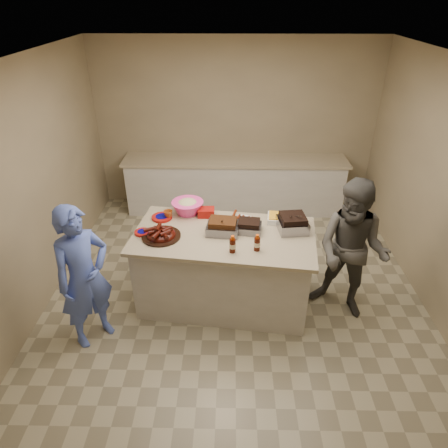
{
  "coord_description": "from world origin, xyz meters",
  "views": [
    {
      "loc": [
        -0.06,
        -3.85,
        3.26
      ],
      "look_at": [
        -0.14,
        -0.09,
        1.04
      ],
      "focal_mm": 32.0,
      "sensor_mm": 36.0,
      "label": 1
    }
  ],
  "objects_px": {
    "plastic_cup": "(168,218)",
    "bbq_bottle_a": "(232,252)",
    "rib_platter": "(161,237)",
    "guest_gray": "(340,308)",
    "coleslaw_bowl": "(188,213)",
    "bbq_bottle_b": "(257,250)",
    "mustard_bottle": "(218,222)",
    "island": "(224,300)",
    "roasting_pan": "(292,230)",
    "guest_blue": "(97,335)"
  },
  "relations": [
    {
      "from": "guest_blue",
      "to": "roasting_pan",
      "type": "bearing_deg",
      "value": -28.95
    },
    {
      "from": "island",
      "to": "roasting_pan",
      "type": "xyz_separation_m",
      "value": [
        0.76,
        0.1,
        0.94
      ]
    },
    {
      "from": "coleslaw_bowl",
      "to": "bbq_bottle_b",
      "type": "bearing_deg",
      "value": -44.47
    },
    {
      "from": "bbq_bottle_a",
      "to": "mustard_bottle",
      "type": "height_order",
      "value": "bbq_bottle_a"
    },
    {
      "from": "plastic_cup",
      "to": "bbq_bottle_a",
      "type": "bearing_deg",
      "value": -42.06
    },
    {
      "from": "bbq_bottle_a",
      "to": "guest_gray",
      "type": "xyz_separation_m",
      "value": [
        1.29,
        0.21,
        -0.94
      ]
    },
    {
      "from": "roasting_pan",
      "to": "bbq_bottle_b",
      "type": "bearing_deg",
      "value": -142.43
    },
    {
      "from": "roasting_pan",
      "to": "coleslaw_bowl",
      "type": "relative_size",
      "value": 0.83
    },
    {
      "from": "bbq_bottle_a",
      "to": "guest_gray",
      "type": "relative_size",
      "value": 0.12
    },
    {
      "from": "rib_platter",
      "to": "mustard_bottle",
      "type": "relative_size",
      "value": 3.93
    },
    {
      "from": "guest_gray",
      "to": "coleslaw_bowl",
      "type": "bearing_deg",
      "value": -166.74
    },
    {
      "from": "roasting_pan",
      "to": "bbq_bottle_a",
      "type": "bearing_deg",
      "value": -153.22
    },
    {
      "from": "island",
      "to": "rib_platter",
      "type": "distance_m",
      "value": 1.16
    },
    {
      "from": "island",
      "to": "mustard_bottle",
      "type": "relative_size",
      "value": 18.4
    },
    {
      "from": "rib_platter",
      "to": "roasting_pan",
      "type": "xyz_separation_m",
      "value": [
        1.43,
        0.17,
        0.0
      ]
    },
    {
      "from": "coleslaw_bowl",
      "to": "guest_gray",
      "type": "bearing_deg",
      "value": -18.15
    },
    {
      "from": "plastic_cup",
      "to": "guest_gray",
      "type": "height_order",
      "value": "plastic_cup"
    },
    {
      "from": "bbq_bottle_a",
      "to": "plastic_cup",
      "type": "distance_m",
      "value": 1.01
    },
    {
      "from": "rib_platter",
      "to": "bbq_bottle_a",
      "type": "height_order",
      "value": "bbq_bottle_a"
    },
    {
      "from": "mustard_bottle",
      "to": "plastic_cup",
      "type": "xyz_separation_m",
      "value": [
        -0.59,
        0.08,
        0.0
      ]
    },
    {
      "from": "rib_platter",
      "to": "bbq_bottle_b",
      "type": "bearing_deg",
      "value": -12.9
    },
    {
      "from": "bbq_bottle_b",
      "to": "plastic_cup",
      "type": "distance_m",
      "value": 1.19
    },
    {
      "from": "roasting_pan",
      "to": "plastic_cup",
      "type": "xyz_separation_m",
      "value": [
        -1.41,
        0.23,
        0.0
      ]
    },
    {
      "from": "plastic_cup",
      "to": "rib_platter",
      "type": "bearing_deg",
      "value": -92.64
    },
    {
      "from": "roasting_pan",
      "to": "bbq_bottle_b",
      "type": "distance_m",
      "value": 0.58
    },
    {
      "from": "bbq_bottle_b",
      "to": "mustard_bottle",
      "type": "relative_size",
      "value": 1.71
    },
    {
      "from": "roasting_pan",
      "to": "coleslaw_bowl",
      "type": "xyz_separation_m",
      "value": [
        -1.2,
        0.36,
        0.0
      ]
    },
    {
      "from": "rib_platter",
      "to": "bbq_bottle_b",
      "type": "relative_size",
      "value": 2.29
    },
    {
      "from": "rib_platter",
      "to": "guest_gray",
      "type": "distance_m",
      "value": 2.26
    },
    {
      "from": "bbq_bottle_b",
      "to": "coleslaw_bowl",
      "type": "bearing_deg",
      "value": 135.53
    },
    {
      "from": "bbq_bottle_b",
      "to": "plastic_cup",
      "type": "height_order",
      "value": "bbq_bottle_b"
    },
    {
      "from": "rib_platter",
      "to": "guest_blue",
      "type": "xyz_separation_m",
      "value": [
        -0.7,
        -0.53,
        -0.94
      ]
    },
    {
      "from": "island",
      "to": "mustard_bottle",
      "type": "xyz_separation_m",
      "value": [
        -0.07,
        0.26,
        0.94
      ]
    },
    {
      "from": "island",
      "to": "bbq_bottle_b",
      "type": "height_order",
      "value": "bbq_bottle_b"
    },
    {
      "from": "roasting_pan",
      "to": "island",
      "type": "bearing_deg",
      "value": -179.19
    },
    {
      "from": "mustard_bottle",
      "to": "guest_gray",
      "type": "xyz_separation_m",
      "value": [
        1.45,
        -0.39,
        -0.94
      ]
    },
    {
      "from": "coleslaw_bowl",
      "to": "plastic_cup",
      "type": "relative_size",
      "value": 3.58
    },
    {
      "from": "bbq_bottle_b",
      "to": "roasting_pan",
      "type": "bearing_deg",
      "value": 44.63
    },
    {
      "from": "roasting_pan",
      "to": "guest_gray",
      "type": "xyz_separation_m",
      "value": [
        0.62,
        -0.23,
        -0.94
      ]
    },
    {
      "from": "island",
      "to": "coleslaw_bowl",
      "type": "distance_m",
      "value": 1.14
    },
    {
      "from": "roasting_pan",
      "to": "bbq_bottle_b",
      "type": "relative_size",
      "value": 1.7
    },
    {
      "from": "coleslaw_bowl",
      "to": "bbq_bottle_a",
      "type": "bearing_deg",
      "value": -56.51
    },
    {
      "from": "bbq_bottle_a",
      "to": "rib_platter",
      "type": "bearing_deg",
      "value": 160.62
    },
    {
      "from": "coleslaw_bowl",
      "to": "rib_platter",
      "type": "bearing_deg",
      "value": -113.8
    },
    {
      "from": "guest_gray",
      "to": "bbq_bottle_a",
      "type": "bearing_deg",
      "value": -139.31
    },
    {
      "from": "island",
      "to": "mustard_bottle",
      "type": "distance_m",
      "value": 0.98
    },
    {
      "from": "bbq_bottle_b",
      "to": "guest_gray",
      "type": "xyz_separation_m",
      "value": [
        1.04,
        0.17,
        -0.94
      ]
    },
    {
      "from": "roasting_pan",
      "to": "coleslaw_bowl",
      "type": "height_order",
      "value": "coleslaw_bowl"
    },
    {
      "from": "mustard_bottle",
      "to": "guest_blue",
      "type": "height_order",
      "value": "mustard_bottle"
    },
    {
      "from": "island",
      "to": "mustard_bottle",
      "type": "height_order",
      "value": "mustard_bottle"
    }
  ]
}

